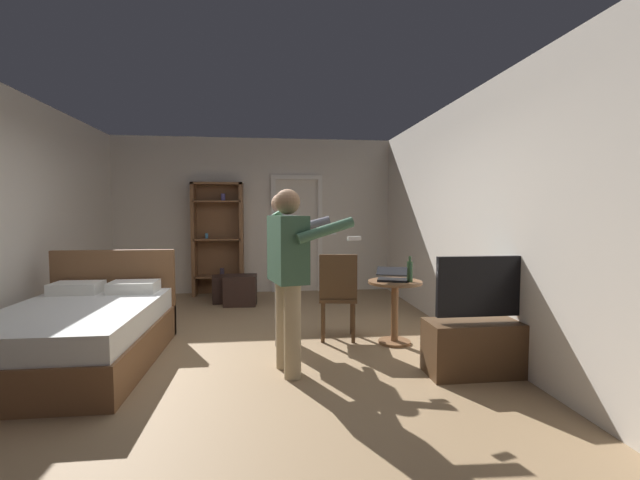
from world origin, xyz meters
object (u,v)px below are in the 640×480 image
bookshelf (218,235)px  suitcase_dark (240,290)px  bed (81,333)px  laptop (392,277)px  person_striped_shirt (283,258)px  suitcase_small (229,289)px  side_table (395,302)px  tv_flatscreen (484,340)px  bottle_on_table (410,271)px  wooden_chair (338,293)px  person_blue_shirt (289,266)px

bookshelf → suitcase_dark: 1.31m
bed → laptop: bearing=4.2°
bed → person_striped_shirt: (1.95, 0.43, 0.65)m
person_striped_shirt → suitcase_small: (-0.81, 2.29, -0.74)m
bookshelf → suitcase_dark: size_ratio=4.02×
laptop → suitcase_dark: (-1.79, 2.22, -0.52)m
side_table → person_striped_shirt: 1.33m
tv_flatscreen → suitcase_dark: tv_flatscreen is taller
person_striped_shirt → laptop: bearing=-10.0°
bottle_on_table → suitcase_small: 3.40m
bookshelf → wooden_chair: bearing=-60.2°
bed → bottle_on_table: bearing=3.2°
person_blue_shirt → side_table: bearing=31.1°
bed → person_striped_shirt: size_ratio=1.23×
bed → bookshelf: bookshelf is taller
bottle_on_table → laptop: bearing=168.0°
person_blue_shirt → wooden_chair: bearing=56.9°
wooden_chair → suitcase_dark: 2.36m
tv_flatscreen → person_striped_shirt: person_striped_shirt is taller
person_blue_shirt → laptop: bearing=30.6°
bed → wooden_chair: size_ratio=2.07×
person_striped_shirt → tv_flatscreen: bearing=-32.5°
suitcase_dark → laptop: bearing=-48.6°
bottle_on_table → person_striped_shirt: person_striped_shirt is taller
laptop → bed: bearing=-175.8°
wooden_chair → suitcase_dark: size_ratio=2.02×
laptop → wooden_chair: size_ratio=0.42×
side_table → laptop: (-0.04, -0.04, 0.28)m
bottle_on_table → bed: bearing=-176.8°
bed → laptop: bed is taller
wooden_chair → bed: bearing=-170.0°
person_blue_shirt → person_striped_shirt: person_striped_shirt is taller
suitcase_small → bed: bearing=-121.3°
person_striped_shirt → bed: bearing=-167.4°
side_table → bottle_on_table: 0.39m
tv_flatscreen → suitcase_small: (-2.58, 3.42, -0.10)m
bookshelf → wooden_chair: 3.39m
laptop → person_striped_shirt: bearing=170.0°
wooden_chair → person_striped_shirt: (-0.62, -0.02, 0.41)m
bookshelf → laptop: bearing=-54.6°
bed → bookshelf: size_ratio=1.04×
laptop → wooden_chair: wooden_chair is taller
person_blue_shirt → suitcase_dark: person_blue_shirt is taller
bookshelf → person_blue_shirt: 3.97m
bookshelf → bottle_on_table: bearing=-52.8°
bookshelf → laptop: 3.86m
bookshelf → person_striped_shirt: (1.04, -2.93, -0.10)m
side_table → suitcase_dark: size_ratio=1.42×
bottle_on_table → suitcase_small: bearing=130.7°
wooden_chair → suitcase_dark: (-1.23, 1.99, -0.31)m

